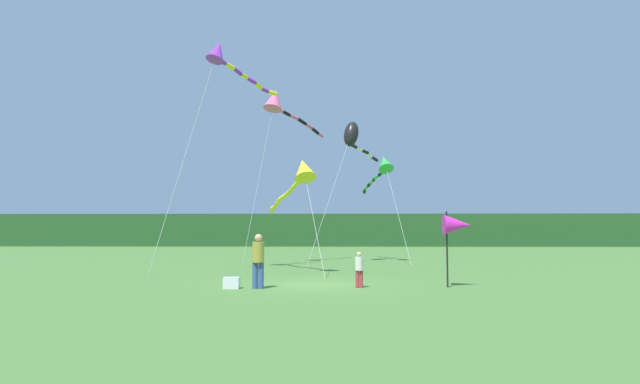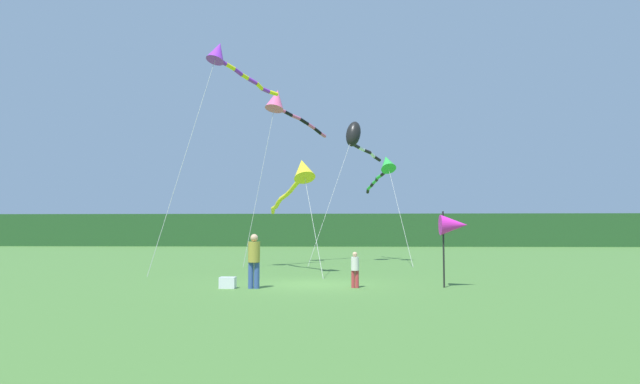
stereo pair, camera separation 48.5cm
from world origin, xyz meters
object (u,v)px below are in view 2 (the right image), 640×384
cooler_box (228,283)px  kite_green (385,166)px  kite_purple (223,57)px  kite_rainbow (280,103)px  person_child (355,268)px  person_adult (254,258)px  kite_yellow (299,175)px  banner_flag_pole (453,225)px  kite_black (355,136)px

cooler_box → kite_green: kite_green is taller
kite_purple → kite_rainbow: 5.64m
person_child → kite_rainbow: size_ratio=0.12×
cooler_box → kite_purple: 12.53m
person_adult → kite_yellow: bearing=81.7°
person_child → kite_purple: (-6.14, 6.93, 9.54)m
kite_purple → kite_yellow: size_ratio=1.51×
person_child → banner_flag_pole: (3.31, 0.22, 1.40)m
person_adult → cooler_box: person_adult is taller
kite_black → banner_flag_pole: bearing=-77.3°
kite_black → kite_green: size_ratio=0.96×
banner_flag_pole → kite_black: 14.83m
kite_rainbow → kite_green: bearing=22.1°
kite_yellow → kite_black: bearing=70.8°
kite_purple → kite_black: (6.42, 6.73, -2.66)m
person_child → kite_black: size_ratio=0.14×
kite_black → person_child: bearing=-91.2°
kite_green → kite_rainbow: size_ratio=0.88×
person_adult → kite_purple: size_ratio=0.16×
person_child → kite_yellow: (-2.39, 6.00, 3.74)m
kite_rainbow → kite_yellow: bearing=-74.6°
person_adult → kite_rainbow: kite_rainbow is taller
kite_black → kite_rainbow: size_ratio=0.85×
kite_green → kite_yellow: bearing=-117.8°
person_adult → kite_rainbow: 14.95m
person_child → kite_yellow: 7.46m
kite_black → kite_green: kite_black is taller
cooler_box → kite_rainbow: bearing=89.4°
banner_flag_pole → person_adult: bearing=-175.0°
kite_purple → banner_flag_pole: bearing=-35.4°
person_adult → person_child: person_adult is taller
banner_flag_pole → cooler_box: bearing=-175.8°
banner_flag_pole → kite_green: (-1.17, 14.39, 3.76)m
person_child → kite_yellow: size_ratio=0.16×
kite_yellow → person_adult: bearing=-98.3°
kite_yellow → kite_rainbow: kite_rainbow is taller
kite_rainbow → person_child: bearing=-71.4°
kite_rainbow → cooler_box: bearing=-90.6°
person_adult → cooler_box: size_ratio=3.46×
cooler_box → kite_rainbow: 15.37m
person_adult → banner_flag_pole: bearing=5.0°
person_adult → kite_rainbow: bearing=93.4°
cooler_box → kite_purple: (-1.95, 7.26, 10.02)m
kite_rainbow → kite_black: bearing=20.0°
person_child → kite_purple: bearing=131.5°
kite_purple → kite_green: size_ratio=1.24×
cooler_box → kite_black: size_ratio=0.06×
banner_flag_pole → kite_black: (-3.03, 13.44, 5.48)m
kite_yellow → kite_rainbow: (-1.67, 6.08, 4.83)m
person_adult → kite_yellow: kite_yellow is taller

